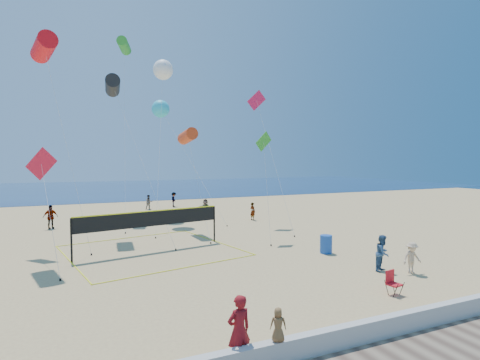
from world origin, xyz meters
name	(u,v)px	position (x,y,z in m)	size (l,w,h in m)	color
ground	(285,309)	(0.00, 0.00, 0.00)	(120.00, 120.00, 0.00)	tan
ocean	(114,188)	(0.00, 62.00, 0.01)	(140.00, 50.00, 0.03)	navy
seawall	(340,337)	(0.00, -3.00, 0.30)	(32.00, 0.30, 0.60)	#B8B8B3
woman	(239,331)	(-2.93, -2.70, 0.91)	(0.66, 0.44, 1.82)	maroon
toddler	(278,325)	(-2.00, -3.04, 1.03)	(0.42, 0.27, 0.86)	brown
bystander_a	(383,253)	(6.51, 2.02, 0.85)	(0.83, 0.64, 1.70)	#2F5077
bystander_b	(412,258)	(7.43, 1.16, 0.73)	(0.94, 0.54, 1.45)	#CBAB87
far_person_0	(50,217)	(-8.40, 20.43, 0.91)	(1.06, 0.44, 1.81)	gray
far_person_1	(205,208)	(4.25, 21.35, 0.82)	(1.52, 0.48, 1.64)	gray
far_person_2	(253,211)	(7.47, 18.03, 0.77)	(0.56, 0.37, 1.53)	gray
far_person_3	(149,202)	(0.47, 28.79, 0.77)	(0.75, 0.58, 1.53)	gray
far_person_4	(174,200)	(3.45, 30.04, 0.81)	(1.05, 0.60, 1.62)	gray
camp_chair	(392,281)	(4.53, -0.48, 0.52)	(0.57, 0.68, 1.02)	red
trash_barrel	(326,244)	(6.15, 5.86, 0.50)	(0.67, 0.67, 1.00)	#1A4AA9
volleyball_net	(151,223)	(-2.71, 10.38, 1.58)	(10.19, 10.07, 2.32)	black
kite_0	(44,47)	(-8.01, 11.91, 11.28)	(2.93, 2.58, 11.94)	red
kite_1	(113,86)	(-4.10, 16.44, 10.37)	(3.33, 7.79, 11.02)	black
kite_2	(188,136)	(0.98, 15.56, 6.96)	(1.02, 6.01, 7.55)	red
kite_3	(42,167)	(-8.29, 12.21, 4.81)	(1.91, 6.41, 5.94)	red
kite_4	(264,148)	(4.78, 10.76, 6.03)	(1.37, 2.50, 7.12)	green
kite_5	(258,107)	(7.30, 16.65, 9.60)	(1.75, 6.82, 11.04)	#D01A4D
kite_6	(163,70)	(0.56, 21.68, 13.04)	(3.51, 9.13, 13.91)	white
kite_7	(161,109)	(0.63, 23.18, 9.88)	(4.67, 8.21, 10.68)	#2AC4E6
kite_8	(124,46)	(-2.24, 25.24, 15.74)	(2.03, 10.32, 16.37)	green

